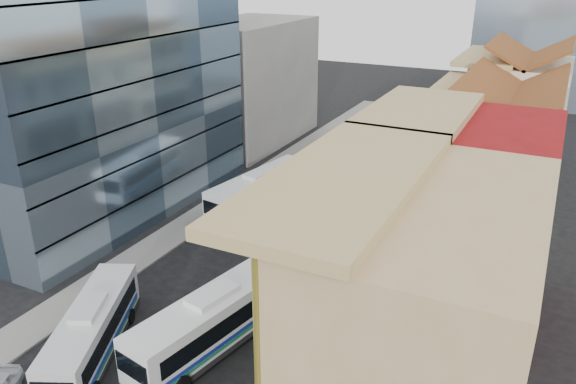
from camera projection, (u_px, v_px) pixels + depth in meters
The scene contains 12 objects.
sidewalk_right at pixel (399, 251), 42.27m from camera, with size 3.00×90.00×0.15m, color slate.
sidewalk_left at pixel (210, 210), 49.25m from camera, with size 3.00×90.00×0.15m, color slate.
shophouse_tan at pixel (424, 329), 23.67m from camera, with size 8.00×14.00×12.00m, color tan.
shophouse_red at pixel (473, 220), 33.60m from camera, with size 8.00×10.00×12.00m, color maroon.
shophouse_cream_near at pixel (493, 183), 41.84m from camera, with size 8.00×9.00×10.00m, color white.
shophouse_cream_mid at pixel (508, 149), 49.29m from camera, with size 8.00×9.00×10.00m, color white.
shophouse_cream_far at pixel (521, 116), 57.79m from camera, with size 8.00×12.00×11.00m, color white.
office_tower at pixel (90, 33), 44.53m from camera, with size 12.00×26.00×30.00m, color #44596B.
office_block_far at pixel (249, 82), 66.22m from camera, with size 10.00×18.00×14.00m, color gray.
bus_left_near at pixel (92, 330), 30.75m from camera, with size 2.37×10.11×3.24m, color silver, non-canonical shape.
bus_left_far at pixel (261, 191), 48.57m from camera, with size 2.74×11.69×3.75m, color white, non-canonical shape.
bus_right at pixel (214, 319), 31.34m from camera, with size 2.66×11.34×3.64m, color white, non-canonical shape.
Camera 1 is at (17.57, -15.17, 20.41)m, focal length 35.00 mm.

